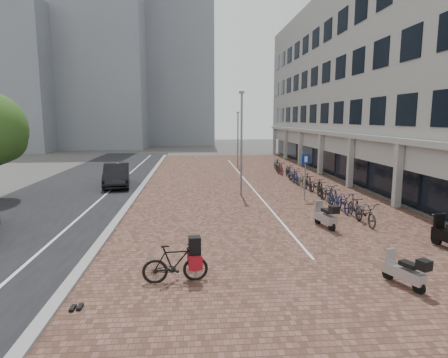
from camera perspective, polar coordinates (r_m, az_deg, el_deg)
ground at (r=15.38m, az=1.83°, el=-8.30°), size 140.00×140.00×0.00m
plaza_brick at (r=27.23m, az=3.17°, el=-0.66°), size 14.50×42.00×0.04m
street_asphalt at (r=27.95m, az=-19.78°, el=-0.94°), size 8.00×50.00×0.03m
curb at (r=27.18m, az=-11.82°, el=-0.72°), size 0.35×42.00×0.14m
lane_line at (r=27.49m, az=-15.75°, el=-0.86°), size 0.12×44.00×0.00m
parking_line at (r=27.25m, az=3.59°, el=-0.60°), size 0.10×30.00×0.00m
office_building at (r=34.13m, az=21.55°, el=14.91°), size 8.40×40.00×15.00m
bg_towers at (r=65.45m, az=-16.49°, el=16.90°), size 33.00×23.00×32.00m
car_dark at (r=26.90m, az=-15.72°, el=0.56°), size 2.34×4.91×1.56m
hero_bike at (r=11.03m, az=-7.28°, el=-12.29°), size 1.89×0.69×1.31m
shoes at (r=10.34m, az=-21.19°, el=-17.61°), size 0.38×0.32×0.09m
scooter_front at (r=16.71m, az=14.87°, el=-5.26°), size 0.80×1.65×1.09m
scooter_back at (r=11.79m, az=25.30°, el=-12.19°), size 0.90×1.48×0.97m
parking_sign at (r=21.83m, az=12.05°, el=1.43°), size 0.52×0.24×2.61m
lamp_near at (r=22.65m, az=2.61°, el=5.11°), size 0.12×0.12×6.08m
lamp_far at (r=36.17m, az=2.07°, el=5.83°), size 0.12×0.12×5.14m
bike_row at (r=26.17m, az=11.73°, el=-0.09°), size 1.10×20.39×1.05m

